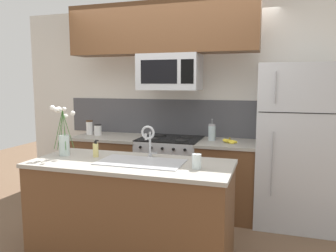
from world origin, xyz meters
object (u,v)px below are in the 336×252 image
Objects in this scene: microwave at (170,72)px; refrigerator at (297,146)px; storage_jar_tall at (90,127)px; drinking_glass at (197,161)px; flower_vase at (64,139)px; banana_bunch at (230,141)px; sink_faucet at (149,137)px; stove_range at (170,174)px; dish_soap_bottle at (96,150)px; french_press at (212,132)px; storage_jar_medium at (98,130)px.

microwave is 1.71m from refrigerator.
storage_jar_tall reaches higher than drinking_glass.
drinking_glass is at bearing -4.35° from flower_vase.
storage_jar_tall is at bearing 177.57° from banana_bunch.
microwave is 3.93× the size of banana_bunch.
sink_faucet is (-1.38, -1.07, 0.20)m from refrigerator.
storage_jar_tall is at bearing 110.08° from flower_vase.
refrigerator reaches higher than stove_range.
microwave is 0.41× the size of refrigerator.
banana_bunch is at bearing 44.70° from dish_soap_bottle.
sink_faucet is at bearing -142.24° from refrigerator.
dish_soap_bottle is 1.01m from drinking_glass.
drinking_glass is at bearing -123.07° from refrigerator.
storage_jar_tall reaches higher than banana_bunch.
refrigerator is at bearing 56.93° from drinking_glass.
refrigerator is 0.98m from french_press.
microwave is at bearing -89.84° from stove_range.
refrigerator is at bearing -0.02° from storage_jar_tall.
french_press is at bearing 94.66° from drinking_glass.
banana_bunch is at bearing 84.45° from drinking_glass.
stove_range is at bearing 95.89° from sink_faucet.
flower_vase is at bearing -69.92° from storage_jar_tall.
french_press is at bearing 152.70° from banana_bunch.
drinking_glass is at bearing -7.46° from dish_soap_bottle.
microwave is 2.79× the size of french_press.
storage_jar_tall is at bearing 123.01° from dish_soap_bottle.
storage_jar_medium is at bearing -179.78° from refrigerator.
refrigerator reaches higher than banana_bunch.
dish_soap_bottle is at bearing -56.99° from storage_jar_tall.
french_press is (0.51, 0.08, -0.73)m from microwave.
storage_jar_tall is at bearing -178.66° from french_press.
sink_faucet is at bearing 14.34° from dish_soap_bottle.
refrigerator is 9.32× the size of storage_jar_tall.
dish_soap_bottle is (-1.13, -1.12, 0.05)m from banana_bunch.
french_press reaches higher than drinking_glass.
sink_faucet is at bearing 10.75° from flower_vase.
dish_soap_bottle is (-0.38, -1.18, 0.52)m from stove_range.
banana_bunch is at bearing 57.19° from sink_faucet.
stove_range is at bearing -179.23° from refrigerator.
storage_jar_tall is at bearing 143.32° from drinking_glass.
refrigerator is at bearing 0.22° from storage_jar_medium.
french_press reaches higher than banana_bunch.
stove_range is at bearing 175.41° from banana_bunch.
storage_jar_medium is at bearing 104.56° from flower_vase.
french_press reaches higher than storage_jar_medium.
french_press is 0.55× the size of flower_vase.
microwave reaches higher than sink_faucet.
dish_soap_bottle is 0.34× the size of flower_vase.
stove_range is 5.64× the size of dish_soap_bottle.
sink_faucet is (1.13, -1.06, 0.13)m from storage_jar_medium.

